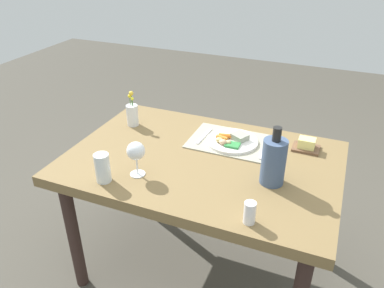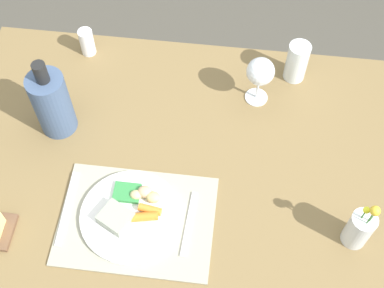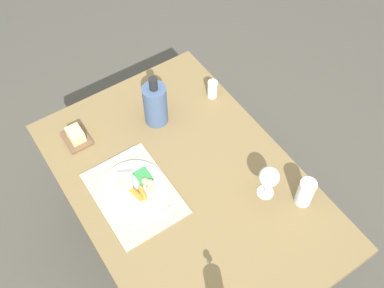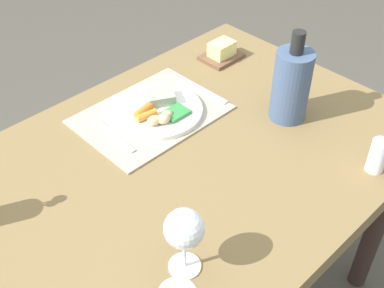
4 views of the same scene
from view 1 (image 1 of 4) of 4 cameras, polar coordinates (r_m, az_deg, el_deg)
ground_plane at (r=2.27m, az=1.29°, el=-17.87°), size 8.00×8.00×0.00m
dining_table at (r=1.85m, az=1.51°, el=-4.27°), size 1.27×0.87×0.72m
placemat at (r=1.95m, az=5.61°, el=0.39°), size 0.40×0.29×0.01m
dinner_plate at (r=1.93m, az=6.02°, el=0.54°), size 0.26×0.26×0.04m
fork at (r=1.91m, az=10.87°, el=-0.66°), size 0.02×0.21×0.00m
knife at (r=1.98m, az=1.85°, el=1.19°), size 0.02×0.18×0.00m
cooler_bottle at (r=1.62m, az=12.14°, el=-2.52°), size 0.10×0.10×0.26m
wine_glass at (r=1.65m, az=-8.41°, el=-1.17°), size 0.08×0.08×0.16m
butter_dish at (r=1.95m, az=16.77°, el=-0.16°), size 0.13×0.10×0.06m
water_tumbler at (r=1.67m, az=-13.22°, el=-3.74°), size 0.07×0.07×0.13m
salt_shaker at (r=1.43m, az=8.64°, el=-10.14°), size 0.05×0.05×0.09m
flower_vase at (r=2.12m, az=-8.93°, el=4.44°), size 0.06×0.06×0.20m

